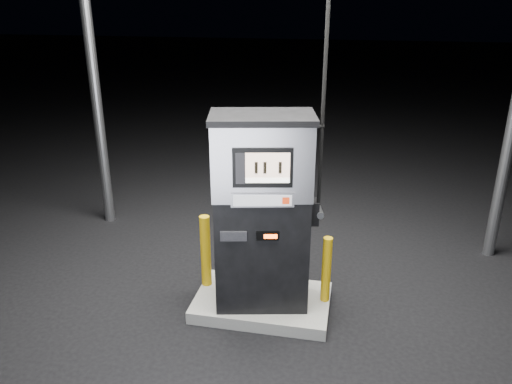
# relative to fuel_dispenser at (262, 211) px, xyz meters

# --- Properties ---
(ground) EXTENTS (80.00, 80.00, 0.00)m
(ground) POSITION_rel_fuel_dispenser_xyz_m (-0.00, 0.06, -1.30)
(ground) COLOR black
(ground) RESTS_ON ground
(pump_island) EXTENTS (1.60, 1.00, 0.15)m
(pump_island) POSITION_rel_fuel_dispenser_xyz_m (-0.00, 0.06, -1.23)
(pump_island) COLOR slate
(pump_island) RESTS_ON ground
(fuel_dispenser) EXTENTS (1.30, 0.88, 4.66)m
(fuel_dispenser) POSITION_rel_fuel_dispenser_xyz_m (0.00, 0.00, 0.00)
(fuel_dispenser) COLOR black
(fuel_dispenser) RESTS_ON pump_island
(bollard_left) EXTENTS (0.16, 0.16, 0.93)m
(bollard_left) POSITION_rel_fuel_dispenser_xyz_m (-0.74, 0.21, -0.69)
(bollard_left) COLOR #C7980B
(bollard_left) RESTS_ON pump_island
(bollard_right) EXTENTS (0.13, 0.13, 0.82)m
(bollard_right) POSITION_rel_fuel_dispenser_xyz_m (0.74, 0.15, -0.74)
(bollard_right) COLOR #C7980B
(bollard_right) RESTS_ON pump_island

